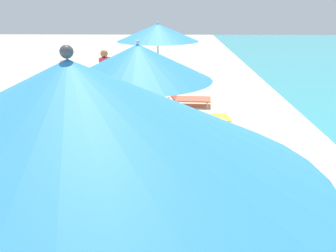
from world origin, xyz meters
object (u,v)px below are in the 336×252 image
lounger_farthest_shoreside (186,97)px  lounger_farthest_inland (200,116)px  person_walking_near (105,72)px  lounger_third_shoreside (183,152)px  umbrella_second (72,122)px  umbrella_third (138,62)px  person_walking_far (66,83)px  umbrella_farthest (158,33)px

lounger_farthest_shoreside → lounger_farthest_inland: size_ratio=1.00×
lounger_farthest_inland → person_walking_near: bearing=135.2°
lounger_third_shoreside → lounger_farthest_inland: (0.48, 2.29, 0.05)m
umbrella_second → lounger_farthest_inland: bearing=81.5°
umbrella_third → person_walking_far: umbrella_third is taller
lounger_third_shoreside → person_walking_near: bearing=111.1°
lounger_farthest_shoreside → lounger_third_shoreside: bearing=-88.0°
umbrella_second → lounger_third_shoreside: umbrella_second is taller
umbrella_third → lounger_farthest_shoreside: bearing=80.6°
person_walking_far → umbrella_farthest: bearing=-64.2°
umbrella_farthest → lounger_farthest_shoreside: umbrella_farthest is taller
umbrella_second → umbrella_farthest: bearing=90.0°
umbrella_third → umbrella_farthest: 4.34m
lounger_third_shoreside → lounger_farthest_inland: size_ratio=1.08×
umbrella_second → person_walking_far: bearing=106.7°
umbrella_third → lounger_farthest_inland: size_ratio=1.78×
umbrella_second → person_walking_near: size_ratio=1.70×
person_walking_far → lounger_third_shoreside: bearing=-112.1°
lounger_third_shoreside → lounger_farthest_shoreside: (0.18, 4.46, 0.01)m
lounger_farthest_inland → person_walking_far: size_ratio=0.86×
person_walking_far → umbrella_third: bearing=-128.2°
person_walking_near → umbrella_third: bearing=117.0°
umbrella_second → lounger_farthest_shoreside: size_ratio=2.03×
lounger_farthest_shoreside → person_walking_near: 2.62m
lounger_third_shoreside → person_walking_far: size_ratio=0.93×
lounger_third_shoreside → person_walking_near: 5.10m
umbrella_second → person_walking_far: umbrella_second is taller
lounger_third_shoreside → umbrella_farthest: umbrella_farthest is taller
umbrella_third → person_walking_near: (-1.58, 5.61, -1.16)m
umbrella_second → person_walking_near: umbrella_second is taller
lounger_third_shoreside → umbrella_second: bearing=-103.3°
umbrella_second → umbrella_farthest: (0.01, 8.45, -0.25)m
lounger_farthest_shoreside → person_walking_near: person_walking_near is taller
lounger_farthest_inland → person_walking_near: size_ratio=0.83×
lounger_farthest_shoreside → person_walking_far: 3.68m
lounger_third_shoreside → person_walking_far: (-3.13, 3.04, 0.75)m
umbrella_farthest → person_walking_near: size_ratio=1.52×
umbrella_farthest → person_walking_far: umbrella_farthest is taller
umbrella_second → lounger_third_shoreside: size_ratio=1.89×
umbrella_farthest → person_walking_far: bearing=-176.2°
umbrella_third → person_walking_near: bearing=105.7°
umbrella_second → lounger_farthest_inland: 7.95m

